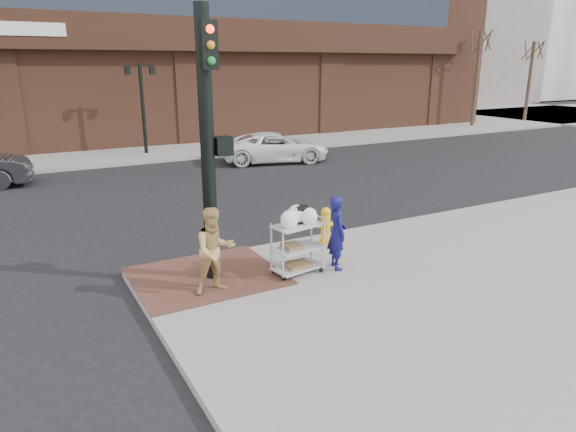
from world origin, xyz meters
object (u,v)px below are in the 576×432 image
lamp_post (142,99)px  utility_cart (298,243)px  traffic_signal_pole (209,140)px  minivan_white (275,147)px  pedestrian_tan (215,251)px  fire_hydrant (326,226)px  woman_blue (337,233)px

lamp_post → utility_cart: size_ratio=2.93×
traffic_signal_pole → minivan_white: (7.05, 10.98, -2.19)m
lamp_post → utility_cart: (-0.95, -15.82, -1.85)m
traffic_signal_pole → pedestrian_tan: traffic_signal_pole is taller
traffic_signal_pole → utility_cart: bearing=-21.1°
lamp_post → traffic_signal_pole: 15.43m
pedestrian_tan → fire_hydrant: 3.37m
woman_blue → fire_hydrant: bearing=-9.3°
traffic_signal_pole → minivan_white: traffic_signal_pole is taller
lamp_post → traffic_signal_pole: bearing=-99.2°
utility_cart → woman_blue: bearing=-10.4°
traffic_signal_pole → woman_blue: traffic_signal_pole is taller
traffic_signal_pole → woman_blue: size_ratio=3.30×
minivan_white → fire_hydrant: bearing=173.9°
traffic_signal_pole → fire_hydrant: size_ratio=5.65×
lamp_post → utility_cart: lamp_post is taller
lamp_post → woman_blue: bearing=-90.5°
utility_cart → fire_hydrant: bearing=39.5°
lamp_post → utility_cart: 15.95m
woman_blue → pedestrian_tan: (-2.56, 0.11, 0.04)m
pedestrian_tan → minivan_white: (7.26, 11.61, -0.30)m
woman_blue → utility_cart: 0.85m
traffic_signal_pole → fire_hydrant: (2.92, 0.56, -2.23)m
woman_blue → minivan_white: woman_blue is taller
traffic_signal_pole → utility_cart: traffic_signal_pole is taller
utility_cart → fire_hydrant: size_ratio=1.55×
woman_blue → fire_hydrant: woman_blue is taller
traffic_signal_pole → pedestrian_tan: size_ratio=3.14×
lamp_post → fire_hydrant: (0.45, -14.67, -2.02)m
lamp_post → minivan_white: bearing=-42.9°
traffic_signal_pole → pedestrian_tan: (-0.21, -0.63, -1.89)m
pedestrian_tan → minivan_white: size_ratio=0.34×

